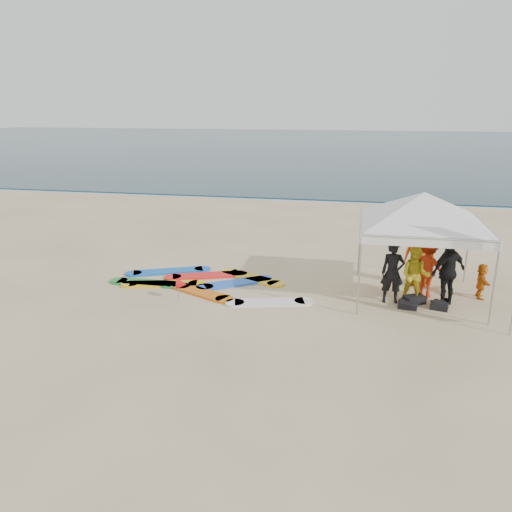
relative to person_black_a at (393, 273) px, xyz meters
The scene contains 13 objects.
ground 5.13m from the person_black_a, 145.67° to the right, with size 120.00×120.00×0.00m, color beige.
ocean 57.31m from the person_black_a, 94.18° to the left, with size 160.00×84.00×0.08m, color #0C2633.
shoreline_foam 15.93m from the person_black_a, 105.23° to the left, with size 160.00×1.20×0.01m, color silver.
person_black_a is the anchor object (origin of this frame).
person_yellow 0.61m from the person_black_a, ahead, with size 0.80×0.62×1.64m, color gold.
person_orange_a 1.20m from the person_black_a, 32.92° to the left, with size 1.13×0.65×1.75m, color red.
person_black_b 1.49m from the person_black_a, ahead, with size 1.14×0.47×1.94m, color black.
person_orange_b 1.85m from the person_black_a, 61.31° to the left, with size 0.94×0.61×1.91m, color #CE5612.
person_seated 2.70m from the person_black_a, 17.94° to the left, with size 0.96×0.30×1.03m, color orange.
canopy_tent 2.36m from the person_black_a, 37.23° to the left, with size 4.64×4.64×3.50m.
marker_pennant 5.90m from the person_black_a, 169.45° to the right, with size 0.28×0.28×0.64m.
gear_pile 1.15m from the person_black_a, 12.61° to the right, with size 1.37×0.90×0.22m.
surfboard_spread 5.69m from the person_black_a, behind, with size 5.96×3.21×0.07m.
Camera 1 is at (3.06, -10.77, 5.34)m, focal length 35.00 mm.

